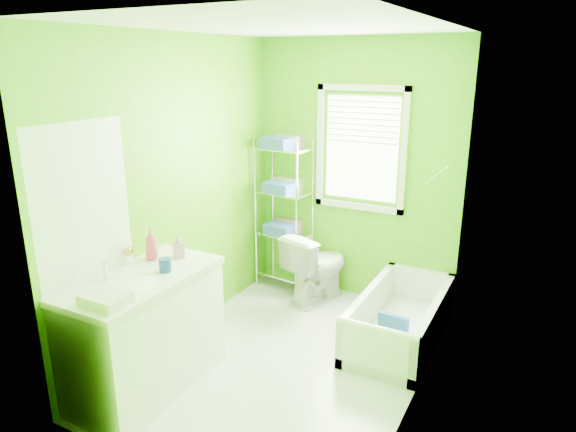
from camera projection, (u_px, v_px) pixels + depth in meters
The scene contains 9 objects.
ground at pixel (288, 358), 4.26m from camera, with size 2.90×2.90×0.00m, color silver.
room_envelope at pixel (288, 177), 3.81m from camera, with size 2.14×2.94×2.62m.
window at pixel (361, 142), 4.98m from camera, with size 0.92×0.05×1.22m.
door at pixel (91, 265), 3.60m from camera, with size 0.09×0.80×2.00m.
right_wall_decor at pixel (424, 226), 3.40m from camera, with size 0.04×1.48×1.17m.
bathtub at pixel (399, 326), 4.50m from camera, with size 0.65×1.40×0.45m.
toilet at pixel (317, 266), 5.22m from camera, with size 0.41×0.72×0.74m, color white.
vanity at pixel (145, 330), 3.77m from camera, with size 0.62×1.20×1.15m.
wire_shelf_unit at pixel (285, 198), 5.37m from camera, with size 0.58×0.47×1.64m.
Camera 1 is at (1.75, -3.30, 2.37)m, focal length 32.00 mm.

